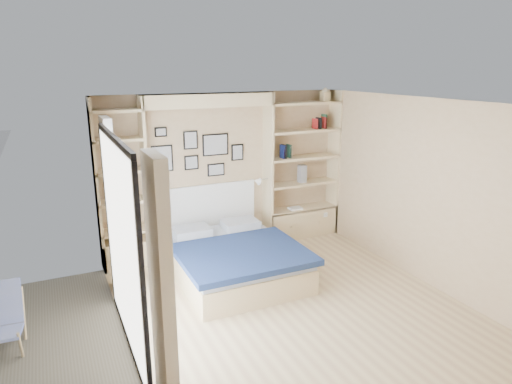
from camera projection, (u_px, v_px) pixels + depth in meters
name	position (u px, v px, depth m)	size (l,w,h in m)	color
ground	(291.00, 305.00, 5.70)	(4.50, 4.50, 0.00)	tan
room_shell	(218.00, 196.00, 6.59)	(4.50, 4.50, 4.50)	tan
bed	(233.00, 258.00, 6.44)	(1.68, 2.20, 1.07)	#D5BC8A
photo_gallery	(197.00, 152.00, 7.03)	(1.48, 0.02, 0.82)	black
reading_lamps	(212.00, 186.00, 7.04)	(1.92, 0.12, 0.15)	silver
shelf_decor	(288.00, 143.00, 7.50)	(3.55, 0.23, 2.03)	maroon
deck_chair	(1.00, 320.00, 4.77)	(0.45, 0.71, 0.69)	tan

